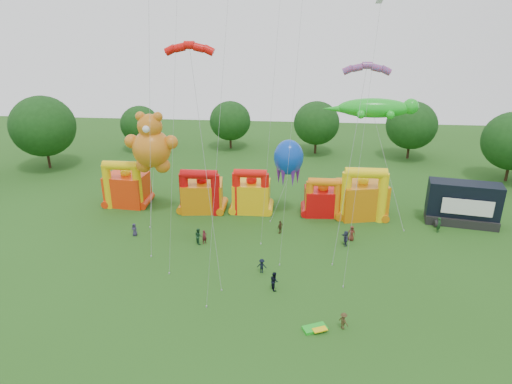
# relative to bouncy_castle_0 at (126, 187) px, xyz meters

# --- Properties ---
(ground) EXTENTS (160.00, 160.00, 0.00)m
(ground) POSITION_rel_bouncy_castle_0_xyz_m (18.46, -28.71, -2.51)
(ground) COLOR #234E15
(ground) RESTS_ON ground
(tree_ring) EXTENTS (122.17, 124.26, 12.07)m
(tree_ring) POSITION_rel_bouncy_castle_0_xyz_m (17.29, -28.10, 3.75)
(tree_ring) COLOR #352314
(tree_ring) RESTS_ON ground
(bouncy_castle_0) EXTENTS (5.60, 4.68, 6.61)m
(bouncy_castle_0) POSITION_rel_bouncy_castle_0_xyz_m (0.00, 0.00, 0.00)
(bouncy_castle_0) COLOR red
(bouncy_castle_0) RESTS_ON ground
(bouncy_castle_1) EXTENTS (5.73, 4.81, 6.08)m
(bouncy_castle_1) POSITION_rel_bouncy_castle_0_xyz_m (10.54, -0.98, -0.20)
(bouncy_castle_1) COLOR orange
(bouncy_castle_1) RESTS_ON ground
(bouncy_castle_2) EXTENTS (4.75, 3.82, 6.19)m
(bouncy_castle_2) POSITION_rel_bouncy_castle_0_xyz_m (17.06, -0.72, -0.14)
(bouncy_castle_2) COLOR #F4B40C
(bouncy_castle_2) RESTS_ON ground
(bouncy_castle_3) EXTENTS (4.69, 3.85, 5.36)m
(bouncy_castle_3) POSITION_rel_bouncy_castle_0_xyz_m (26.32, -0.91, -0.45)
(bouncy_castle_3) COLOR red
(bouncy_castle_3) RESTS_ON ground
(bouncy_castle_4) EXTENTS (6.55, 5.69, 7.03)m
(bouncy_castle_4) POSITION_rel_bouncy_castle_0_xyz_m (31.27, -1.10, 0.15)
(bouncy_castle_4) COLOR orange
(bouncy_castle_4) RESTS_ON ground
(stage_trailer) EXTENTS (8.85, 4.61, 5.36)m
(stage_trailer) POSITION_rel_bouncy_castle_0_xyz_m (43.42, -2.08, 0.08)
(stage_trailer) COLOR black
(stage_trailer) RESTS_ON ground
(teddy_bear_kite) EXTENTS (6.76, 7.15, 13.44)m
(teddy_bear_kite) POSITION_rel_bouncy_castle_0_xyz_m (4.73, -2.39, 6.00)
(teddy_bear_kite) COLOR orange
(teddy_bear_kite) RESTS_ON ground
(gecko_kite) EXTENTS (12.05, 10.44, 14.54)m
(gecko_kite) POSITION_rel_bouncy_castle_0_xyz_m (33.89, -0.11, 4.89)
(gecko_kite) COLOR green
(gecko_kite) RESTS_ON ground
(octopus_kite) EXTENTS (3.99, 4.84, 9.99)m
(octopus_kite) POSITION_rel_bouncy_castle_0_xyz_m (21.47, -1.47, 3.25)
(octopus_kite) COLOR #0B3BB1
(octopus_kite) RESTS_ON ground
(parafoil_kites) EXTENTS (25.61, 11.38, 31.50)m
(parafoil_kites) POSITION_rel_bouncy_castle_0_xyz_m (18.35, -13.43, 9.34)
(parafoil_kites) COLOR red
(parafoil_kites) RESTS_ON ground
(diamond_kites) EXTENTS (19.94, 18.82, 37.51)m
(diamond_kites) POSITION_rel_bouncy_castle_0_xyz_m (19.18, -12.88, 13.74)
(diamond_kites) COLOR #EA0B49
(diamond_kites) RESTS_ON ground
(folded_kite_bundle) EXTENTS (2.23, 1.72, 0.31)m
(folded_kite_bundle) POSITION_rel_bouncy_castle_0_xyz_m (24.70, -24.32, -2.37)
(folded_kite_bundle) COLOR green
(folded_kite_bundle) RESTS_ON ground
(spectator_0) EXTENTS (0.82, 0.59, 1.56)m
(spectator_0) POSITION_rel_bouncy_castle_0_xyz_m (4.01, -9.01, -1.73)
(spectator_0) COLOR #2E2944
(spectator_0) RESTS_ON ground
(spectator_1) EXTENTS (0.72, 0.68, 1.66)m
(spectator_1) POSITION_rel_bouncy_castle_0_xyz_m (12.61, -10.21, -1.68)
(spectator_1) COLOR #50171E
(spectator_1) RESTS_ON ground
(spectator_2) EXTENTS (1.12, 1.16, 1.89)m
(spectator_2) POSITION_rel_bouncy_castle_0_xyz_m (11.93, -10.24, -1.56)
(spectator_2) COLOR #194024
(spectator_2) RESTS_ON ground
(spectator_3) EXTENTS (1.06, 0.70, 1.54)m
(spectator_3) POSITION_rel_bouncy_castle_0_xyz_m (19.57, -15.80, -1.74)
(spectator_3) COLOR black
(spectator_3) RESTS_ON ground
(spectator_4) EXTENTS (0.90, 1.01, 1.64)m
(spectator_4) POSITION_rel_bouncy_castle_0_xyz_m (21.10, -6.90, -1.68)
(spectator_4) COLOR #46301C
(spectator_4) RESTS_ON ground
(spectator_5) EXTENTS (0.87, 1.74, 1.79)m
(spectator_5) POSITION_rel_bouncy_castle_0_xyz_m (28.56, -9.25, -1.61)
(spectator_5) COLOR #282B43
(spectator_5) RESTS_ON ground
(spectator_6) EXTENTS (0.90, 0.59, 1.82)m
(spectator_6) POSITION_rel_bouncy_castle_0_xyz_m (29.35, -7.98, -1.59)
(spectator_6) COLOR #552318
(spectator_6) RESTS_ON ground
(spectator_7) EXTENTS (0.78, 0.82, 1.89)m
(spectator_7) POSITION_rel_bouncy_castle_0_xyz_m (40.01, -4.91, -1.56)
(spectator_7) COLOR #173A1B
(spectator_7) RESTS_ON ground
(spectator_8) EXTENTS (1.01, 1.12, 1.87)m
(spectator_8) POSITION_rel_bouncy_castle_0_xyz_m (20.97, -18.69, -1.57)
(spectator_8) COLOR black
(spectator_8) RESTS_ON ground
(spectator_9) EXTENTS (1.09, 1.13, 1.54)m
(spectator_9) POSITION_rel_bouncy_castle_0_xyz_m (27.01, -23.95, -1.73)
(spectator_9) COLOR #42321A
(spectator_9) RESTS_ON ground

